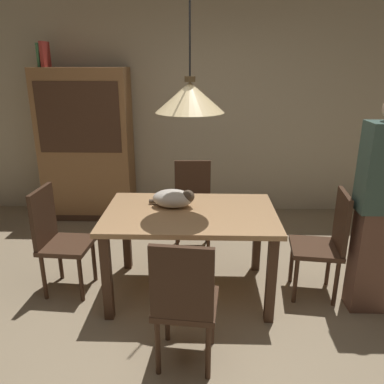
{
  "coord_description": "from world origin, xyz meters",
  "views": [
    {
      "loc": [
        0.08,
        -2.3,
        1.91
      ],
      "look_at": [
        -0.01,
        0.8,
        0.85
      ],
      "focal_mm": 35.72,
      "sensor_mm": 36.0,
      "label": 1
    }
  ],
  "objects_px": {
    "chair_near_front": "(184,300)",
    "hutch_bookcase": "(87,148)",
    "cat_sleeping": "(174,198)",
    "book_red_tall": "(45,54)",
    "person_standing": "(380,209)",
    "dining_table": "(190,223)",
    "book_green_slim": "(41,55)",
    "chair_far_back": "(193,202)",
    "pendant_lamp": "(190,97)",
    "chair_left_side": "(57,236)",
    "chair_right_side": "(326,240)"
  },
  "relations": [
    {
      "from": "chair_near_front",
      "to": "hutch_bookcase",
      "type": "height_order",
      "value": "hutch_bookcase"
    },
    {
      "from": "cat_sleeping",
      "to": "book_red_tall",
      "type": "height_order",
      "value": "book_red_tall"
    },
    {
      "from": "person_standing",
      "to": "dining_table",
      "type": "bearing_deg",
      "value": 172.62
    },
    {
      "from": "book_green_slim",
      "to": "person_standing",
      "type": "bearing_deg",
      "value": -30.72
    },
    {
      "from": "dining_table",
      "to": "cat_sleeping",
      "type": "relative_size",
      "value": 3.58
    },
    {
      "from": "chair_far_back",
      "to": "pendant_lamp",
      "type": "distance_m",
      "value": 1.45
    },
    {
      "from": "book_red_tall",
      "to": "person_standing",
      "type": "relative_size",
      "value": 0.16
    },
    {
      "from": "chair_left_side",
      "to": "hutch_bookcase",
      "type": "relative_size",
      "value": 0.5
    },
    {
      "from": "dining_table",
      "to": "chair_left_side",
      "type": "xyz_separation_m",
      "value": [
        -1.13,
        0.01,
        -0.14
      ]
    },
    {
      "from": "pendant_lamp",
      "to": "chair_right_side",
      "type": "bearing_deg",
      "value": -0.47
    },
    {
      "from": "chair_right_side",
      "to": "book_green_slim",
      "type": "bearing_deg",
      "value": 149.17
    },
    {
      "from": "dining_table",
      "to": "chair_right_side",
      "type": "relative_size",
      "value": 1.51
    },
    {
      "from": "chair_far_back",
      "to": "cat_sleeping",
      "type": "relative_size",
      "value": 2.38
    },
    {
      "from": "chair_right_side",
      "to": "cat_sleeping",
      "type": "bearing_deg",
      "value": 174.99
    },
    {
      "from": "book_green_slim",
      "to": "person_standing",
      "type": "xyz_separation_m",
      "value": [
        3.22,
        -1.91,
        -1.12
      ]
    },
    {
      "from": "chair_near_front",
      "to": "person_standing",
      "type": "height_order",
      "value": "person_standing"
    },
    {
      "from": "dining_table",
      "to": "chair_near_front",
      "type": "xyz_separation_m",
      "value": [
        -0.01,
        -0.88,
        -0.14
      ]
    },
    {
      "from": "cat_sleeping",
      "to": "pendant_lamp",
      "type": "distance_m",
      "value": 0.85
    },
    {
      "from": "dining_table",
      "to": "book_green_slim",
      "type": "distance_m",
      "value": 2.81
    },
    {
      "from": "chair_near_front",
      "to": "pendant_lamp",
      "type": "relative_size",
      "value": 0.72
    },
    {
      "from": "chair_near_front",
      "to": "book_red_tall",
      "type": "bearing_deg",
      "value": 123.47
    },
    {
      "from": "chair_near_front",
      "to": "book_green_slim",
      "type": "xyz_separation_m",
      "value": [
        -1.77,
        2.6,
        1.47
      ]
    },
    {
      "from": "cat_sleeping",
      "to": "book_red_tall",
      "type": "relative_size",
      "value": 1.4
    },
    {
      "from": "chair_right_side",
      "to": "cat_sleeping",
      "type": "distance_m",
      "value": 1.31
    },
    {
      "from": "dining_table",
      "to": "chair_far_back",
      "type": "distance_m",
      "value": 0.89
    },
    {
      "from": "hutch_bookcase",
      "to": "book_green_slim",
      "type": "bearing_deg",
      "value": 179.8
    },
    {
      "from": "chair_near_front",
      "to": "book_red_tall",
      "type": "xyz_separation_m",
      "value": [
        -1.72,
        2.6,
        1.48
      ]
    },
    {
      "from": "chair_left_side",
      "to": "pendant_lamp",
      "type": "xyz_separation_m",
      "value": [
        1.13,
        -0.01,
        1.15
      ]
    },
    {
      "from": "dining_table",
      "to": "cat_sleeping",
      "type": "bearing_deg",
      "value": 143.44
    },
    {
      "from": "cat_sleeping",
      "to": "person_standing",
      "type": "relative_size",
      "value": 0.23
    },
    {
      "from": "hutch_bookcase",
      "to": "person_standing",
      "type": "height_order",
      "value": "hutch_bookcase"
    },
    {
      "from": "chair_near_front",
      "to": "chair_left_side",
      "type": "bearing_deg",
      "value": 141.75
    },
    {
      "from": "dining_table",
      "to": "chair_right_side",
      "type": "bearing_deg",
      "value": -0.47
    },
    {
      "from": "chair_left_side",
      "to": "person_standing",
      "type": "bearing_deg",
      "value": -4.27
    },
    {
      "from": "chair_near_front",
      "to": "pendant_lamp",
      "type": "height_order",
      "value": "pendant_lamp"
    },
    {
      "from": "chair_left_side",
      "to": "chair_right_side",
      "type": "bearing_deg",
      "value": -0.37
    },
    {
      "from": "dining_table",
      "to": "book_red_tall",
      "type": "height_order",
      "value": "book_red_tall"
    },
    {
      "from": "chair_far_back",
      "to": "chair_near_front",
      "type": "xyz_separation_m",
      "value": [
        -0.01,
        -1.76,
        0.0
      ]
    },
    {
      "from": "cat_sleeping",
      "to": "hutch_bookcase",
      "type": "relative_size",
      "value": 0.21
    },
    {
      "from": "chair_left_side",
      "to": "book_red_tall",
      "type": "relative_size",
      "value": 3.32
    },
    {
      "from": "chair_right_side",
      "to": "chair_near_front",
      "type": "relative_size",
      "value": 1.0
    },
    {
      "from": "cat_sleeping",
      "to": "hutch_bookcase",
      "type": "distance_m",
      "value": 2.02
    },
    {
      "from": "person_standing",
      "to": "book_green_slim",
      "type": "bearing_deg",
      "value": 149.28
    },
    {
      "from": "pendant_lamp",
      "to": "book_red_tall",
      "type": "distance_m",
      "value": 2.46
    },
    {
      "from": "pendant_lamp",
      "to": "person_standing",
      "type": "bearing_deg",
      "value": -7.38
    },
    {
      "from": "dining_table",
      "to": "book_red_tall",
      "type": "xyz_separation_m",
      "value": [
        -1.73,
        1.72,
        1.34
      ]
    },
    {
      "from": "chair_right_side",
      "to": "chair_far_back",
      "type": "bearing_deg",
      "value": 141.86
    },
    {
      "from": "chair_right_side",
      "to": "cat_sleeping",
      "type": "height_order",
      "value": "chair_right_side"
    },
    {
      "from": "cat_sleeping",
      "to": "book_red_tall",
      "type": "bearing_deg",
      "value": 134.43
    },
    {
      "from": "cat_sleeping",
      "to": "chair_left_side",
      "type": "bearing_deg",
      "value": -174.44
    }
  ]
}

